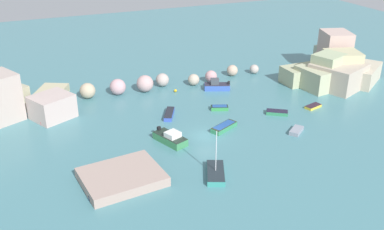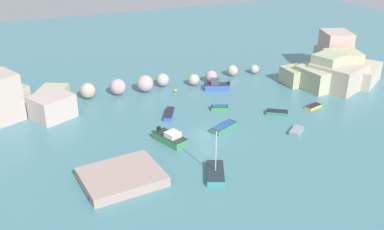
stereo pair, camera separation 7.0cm
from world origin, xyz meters
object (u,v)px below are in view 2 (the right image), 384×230
moored_boat_7 (215,173)px  moored_boat_4 (313,106)px  moored_boat_6 (296,131)px  moored_boat_3 (217,86)px  moored_boat_0 (169,114)px  moored_boat_8 (277,112)px  moored_boat_5 (220,108)px  moored_boat_9 (103,193)px  moored_boat_1 (170,138)px  moored_boat_2 (47,119)px  moored_boat_10 (224,127)px  stone_dock (122,177)px  channel_buoy (176,91)px

moored_boat_7 → moored_boat_4: bearing=140.8°
moored_boat_6 → moored_boat_3: bearing=-117.8°
moored_boat_0 → moored_boat_8: moored_boat_0 is taller
moored_boat_5 → moored_boat_8: (7.01, -4.66, -0.05)m
moored_boat_5 → moored_boat_9: (-20.67, -14.96, -0.07)m
moored_boat_1 → moored_boat_8: bearing=75.9°
moored_boat_2 → moored_boat_7: bearing=-130.6°
moored_boat_5 → moored_boat_10: 6.50m
stone_dock → moored_boat_9: (-2.47, -1.83, -0.29)m
moored_boat_10 → moored_boat_7: bearing=33.1°
moored_boat_1 → moored_boat_2: size_ratio=1.64×
moored_boat_3 → moored_boat_6: (3.09, -18.18, -0.39)m
moored_boat_4 → moored_boat_10: 15.63m
moored_boat_3 → moored_boat_8: size_ratio=1.36×
moored_boat_1 → moored_boat_8: size_ratio=1.55×
moored_boat_4 → moored_boat_7: 24.31m
moored_boat_0 → moored_boat_6: moored_boat_0 is taller
moored_boat_1 → moored_boat_2: (-13.84, 12.65, -0.36)m
stone_dock → moored_boat_5: 22.45m
moored_boat_0 → moored_boat_1: (-2.58, -7.58, 0.32)m
stone_dock → moored_boat_2: size_ratio=2.72×
moored_boat_5 → moored_boat_6: (6.22, -10.64, -0.05)m
moored_boat_6 → moored_boat_8: (0.79, 5.98, 0.01)m
moored_boat_5 → moored_boat_4: bearing=-179.0°
moored_boat_2 → moored_boat_10: size_ratio=0.72×
moored_boat_5 → moored_boat_8: moored_boat_5 is taller
channel_buoy → moored_boat_3: (6.70, -1.55, 0.41)m
moored_boat_6 → moored_boat_10: (-8.51, 4.55, 0.09)m
channel_buoy → moored_boat_9: size_ratio=0.15×
moored_boat_9 → moored_boat_10: bearing=-146.0°
moored_boat_6 → moored_boat_5: bearing=-97.1°
channel_buoy → moored_boat_2: bearing=-171.0°
moored_boat_1 → moored_boat_4: moored_boat_1 is taller
channel_buoy → moored_boat_6: moored_boat_6 is taller
moored_boat_6 → moored_boat_9: size_ratio=0.88×
moored_boat_0 → moored_boat_7: (-0.61, -16.80, 0.05)m
moored_boat_2 → moored_boat_8: size_ratio=0.94×
moored_boat_5 → moored_boat_9: moored_boat_5 is taller
moored_boat_7 → moored_boat_10: (5.98, 9.93, -0.00)m
moored_boat_3 → moored_boat_9: 32.75m
moored_boat_1 → moored_boat_3: size_ratio=1.14×
channel_buoy → moored_boat_8: bearing=-52.4°
moored_boat_6 → moored_boat_4: bearing=-177.7°
moored_boat_1 → moored_boat_6: size_ratio=1.82×
moored_boat_4 → moored_boat_7: size_ratio=0.51×
moored_boat_4 → moored_boat_0: bearing=149.0°
moored_boat_7 → moored_boat_9: size_ratio=1.74×
stone_dock → moored_boat_3: moored_boat_3 is taller
moored_boat_2 → moored_boat_3: bearing=-72.9°
moored_boat_7 → moored_boat_9: moored_boat_7 is taller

